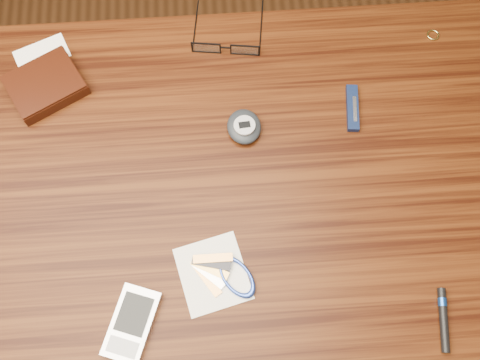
# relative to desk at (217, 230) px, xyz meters

# --- Properties ---
(ground) EXTENTS (3.80, 3.80, 0.00)m
(ground) POSITION_rel_desk_xyz_m (0.00, 0.00, -0.65)
(ground) COLOR #472814
(ground) RESTS_ON ground
(desk) EXTENTS (1.00, 0.70, 0.75)m
(desk) POSITION_rel_desk_xyz_m (0.00, 0.00, 0.00)
(desk) COLOR #371808
(desk) RESTS_ON ground
(wallet_and_card) EXTENTS (0.14, 0.17, 0.02)m
(wallet_and_card) POSITION_rel_desk_xyz_m (-0.26, 0.22, 0.11)
(wallet_and_card) COLOR black
(wallet_and_card) RESTS_ON desk
(eyeglasses) EXTENTS (0.13, 0.13, 0.02)m
(eyeglasses) POSITION_rel_desk_xyz_m (0.03, 0.28, 0.11)
(eyeglasses) COLOR black
(eyeglasses) RESTS_ON desk
(gold_ring) EXTENTS (0.03, 0.03, 0.00)m
(gold_ring) POSITION_rel_desk_xyz_m (0.38, 0.28, 0.10)
(gold_ring) COLOR tan
(gold_ring) RESTS_ON desk
(pda_phone) EXTENTS (0.08, 0.11, 0.01)m
(pda_phone) POSITION_rel_desk_xyz_m (-0.12, -0.15, 0.11)
(pda_phone) COLOR silver
(pda_phone) RESTS_ON desk
(pedometer) EXTENTS (0.06, 0.06, 0.02)m
(pedometer) POSITION_rel_desk_xyz_m (0.05, 0.13, 0.11)
(pedometer) COLOR black
(pedometer) RESTS_ON desk
(notepad_keys) EXTENTS (0.13, 0.12, 0.01)m
(notepad_keys) POSITION_rel_desk_xyz_m (0.01, -0.09, 0.11)
(notepad_keys) COLOR white
(notepad_keys) RESTS_ON desk
(pocket_knife) EXTENTS (0.03, 0.08, 0.01)m
(pocket_knife) POSITION_rel_desk_xyz_m (0.22, 0.15, 0.11)
(pocket_knife) COLOR #0B1838
(pocket_knife) RESTS_ON desk
(black_blue_pen) EXTENTS (0.02, 0.09, 0.01)m
(black_blue_pen) POSITION_rel_desk_xyz_m (0.30, -0.17, 0.11)
(black_blue_pen) COLOR black
(black_blue_pen) RESTS_ON desk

